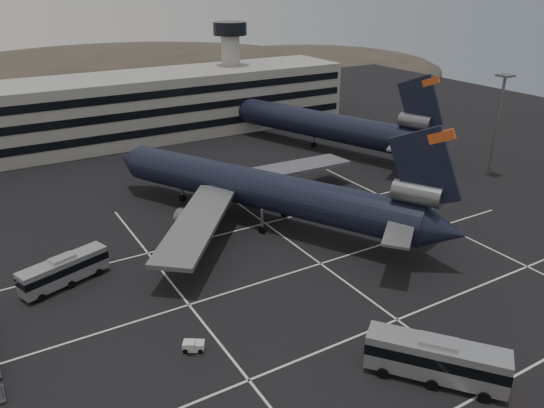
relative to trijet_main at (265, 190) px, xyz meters
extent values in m
plane|color=black|center=(-12.10, -18.25, -5.25)|extent=(260.00, 260.00, 0.00)
cube|color=silver|center=(-12.10, -28.25, -5.24)|extent=(90.00, 0.25, 0.01)
cube|color=silver|center=(-12.10, -14.25, -5.24)|extent=(90.00, 0.25, 0.01)
cube|color=silver|center=(-12.10, -0.25, -5.24)|extent=(90.00, 0.25, 0.01)
cube|color=silver|center=(-18.10, -12.25, -5.24)|extent=(0.25, 55.00, 0.01)
cube|color=silver|center=(-0.10, -12.25, -5.24)|extent=(0.25, 55.00, 0.01)
cube|color=silver|center=(21.90, -12.25, -5.24)|extent=(0.25, 55.00, 0.01)
cube|color=gray|center=(-12.10, 53.75, 1.75)|extent=(120.00, 18.00, 14.00)
cube|color=black|center=(-12.10, 44.70, -1.75)|extent=(118.00, 0.20, 1.60)
cube|color=black|center=(-12.10, 44.70, 2.25)|extent=(118.00, 0.20, 1.60)
cube|color=black|center=(-12.10, 44.70, 5.95)|extent=(118.00, 0.20, 1.60)
cylinder|color=gray|center=(22.90, 55.75, 5.75)|extent=(4.40, 4.40, 22.00)
cylinder|color=black|center=(22.90, 55.75, 17.25)|extent=(8.00, 8.00, 3.00)
ellipsoid|color=#38332B|center=(17.90, 151.75, -18.75)|extent=(252.00, 180.00, 44.00)
ellipsoid|color=#38332B|center=(97.90, 151.75, -14.25)|extent=(168.00, 120.00, 24.00)
cylinder|color=slate|center=(45.90, -3.25, 3.75)|extent=(0.50, 0.50, 18.00)
cube|color=slate|center=(45.90, -3.25, 12.85)|extent=(2.40, 2.40, 0.35)
cylinder|color=black|center=(-0.23, 0.44, -0.05)|extent=(27.35, 45.07, 5.60)
cone|color=black|center=(-12.46, 23.62, -0.05)|extent=(7.05, 6.59, 5.60)
cone|color=black|center=(12.13, -22.99, -0.05)|extent=(6.79, 6.77, 5.04)
cube|color=black|center=(10.50, -19.90, 7.35)|extent=(4.86, 8.61, 10.97)
cube|color=#C84B1A|center=(11.20, -21.22, 11.55)|extent=(1.99, 3.11, 2.24)
cylinder|color=#595B60|center=(10.27, -19.46, 4.05)|extent=(5.19, 6.57, 2.70)
cube|color=slate|center=(6.32, -20.97, 0.55)|extent=(7.81, 7.26, 0.87)
cube|color=slate|center=(13.75, -17.05, 0.55)|extent=(8.09, 5.12, 0.87)
cube|color=slate|center=(-12.22, -3.62, -0.85)|extent=(18.40, 20.36, 1.75)
cylinder|color=#595B60|center=(-10.97, 0.43, -2.55)|extent=(4.95, 6.12, 2.70)
cube|color=slate|center=(9.89, 8.05, -0.85)|extent=(22.45, 7.70, 1.75)
cylinder|color=#595B60|center=(5.83, 9.30, -2.55)|extent=(4.95, 6.12, 2.70)
cylinder|color=slate|center=(-7.40, 14.03, -3.05)|extent=(0.44, 0.44, 3.00)
cylinder|color=black|center=(-7.40, 14.03, -4.70)|extent=(0.96, 1.21, 1.10)
cylinder|color=slate|center=(-2.13, -2.82, -3.05)|extent=(0.44, 0.44, 3.00)
cylinder|color=black|center=(-2.13, -2.82, -4.70)|extent=(0.96, 1.21, 1.10)
cylinder|color=slate|center=(3.53, 0.17, -3.05)|extent=(0.44, 0.44, 3.00)
cylinder|color=black|center=(3.53, 0.17, -4.70)|extent=(0.96, 1.21, 1.10)
cylinder|color=black|center=(28.07, 27.52, -0.05)|extent=(21.37, 47.10, 5.60)
cone|color=black|center=(19.28, 52.20, -0.05)|extent=(6.78, 6.12, 5.60)
cone|color=black|center=(36.95, 2.55, -0.05)|extent=(6.42, 6.40, 5.04)
cube|color=black|center=(35.78, 5.85, 7.35)|extent=(3.65, 9.09, 10.97)
cube|color=#C84B1A|center=(36.28, 4.43, 11.55)|extent=(1.60, 3.23, 2.24)
cylinder|color=#595B60|center=(35.61, 6.32, 4.05)|extent=(4.56, 6.56, 2.70)
cube|color=slate|center=(31.49, 5.38, 0.55)|extent=(8.07, 6.66, 0.87)
cube|color=slate|center=(39.40, 8.20, 0.55)|extent=(7.86, 4.16, 0.87)
cylinder|color=slate|center=(28.07, 27.52, -3.05)|extent=(0.44, 0.44, 3.00)
cylinder|color=black|center=(28.07, 27.52, -4.70)|extent=(0.84, 1.20, 1.10)
cube|color=#919298|center=(-3.66, -36.70, -2.95)|extent=(9.89, 11.38, 3.36)
cube|color=black|center=(-3.66, -36.70, -2.55)|extent=(9.97, 11.47, 1.07)
cube|color=#919298|center=(-3.66, -36.70, -1.07)|extent=(3.50, 3.75, 0.39)
cylinder|color=black|center=(-2.06, -40.95, -4.71)|extent=(0.95, 1.06, 1.08)
cylinder|color=black|center=(0.13, -39.20, -4.71)|extent=(0.95, 1.06, 1.08)
cylinder|color=black|center=(-4.76, -37.58, -4.71)|extent=(0.95, 1.06, 1.08)
cylinder|color=black|center=(-2.57, -35.83, -4.71)|extent=(0.95, 1.06, 1.08)
cylinder|color=black|center=(-7.45, -34.21, -4.71)|extent=(0.95, 1.06, 1.08)
cylinder|color=black|center=(-5.26, -32.46, -4.71)|extent=(0.95, 1.06, 1.08)
cube|color=#FF0C05|center=(-0.50, -42.10, -4.24)|extent=(0.27, 0.25, 0.25)
cube|color=#FF0C05|center=(0.90, -40.98, -4.24)|extent=(0.27, 0.25, 0.25)
cube|color=#919298|center=(-28.94, -2.80, -3.30)|extent=(10.69, 5.65, 2.86)
cube|color=black|center=(-28.94, -2.80, -2.95)|extent=(10.77, 5.73, 0.91)
cube|color=#919298|center=(-28.94, -2.80, -1.69)|extent=(3.20, 2.37, 0.33)
cylinder|color=black|center=(-25.08, -2.74, -4.79)|extent=(0.96, 0.58, 0.92)
cylinder|color=black|center=(-25.85, -0.48, -4.79)|extent=(0.96, 0.58, 0.92)
cylinder|color=black|center=(-28.55, -3.92, -4.79)|extent=(0.96, 0.58, 0.92)
cylinder|color=black|center=(-29.32, -1.67, -4.79)|extent=(0.96, 0.58, 0.92)
cylinder|color=black|center=(-32.02, -5.11, -4.79)|extent=(0.96, 0.58, 0.92)
cylinder|color=black|center=(-32.79, -2.86, -4.79)|extent=(0.96, 0.58, 0.92)
cube|color=silver|center=(-20.70, -21.77, -4.73)|extent=(2.34, 2.05, 0.84)
cube|color=silver|center=(-20.30, -22.02, -4.17)|extent=(1.26, 1.32, 0.47)
cylinder|color=black|center=(-20.34, -22.61, -4.99)|extent=(0.55, 0.45, 0.52)
cylinder|color=black|center=(-19.79, -21.74, -4.99)|extent=(0.55, 0.45, 0.52)
cylinder|color=black|center=(-21.60, -21.81, -4.99)|extent=(0.55, 0.45, 0.52)
cylinder|color=black|center=(-21.05, -20.94, -4.99)|extent=(0.55, 0.45, 0.52)
camera|label=1|loc=(-35.65, -61.78, 28.36)|focal=35.00mm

